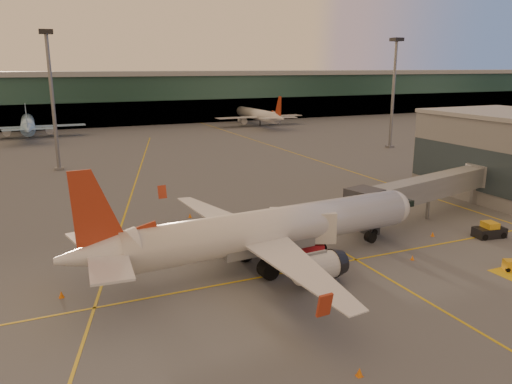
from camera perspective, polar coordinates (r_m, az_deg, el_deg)
name	(u,v)px	position (r m, az deg, el deg)	size (l,w,h in m)	color
ground	(342,287)	(46.04, 9.80, -10.70)	(600.00, 600.00, 0.00)	#4C4F54
taxi_markings	(151,188)	(82.84, -11.96, 0.47)	(100.12, 173.00, 0.01)	gold
terminal	(107,98)	(178.08, -16.67, 10.24)	(400.00, 20.00, 17.60)	#19382D
gate_building	(511,154)	(85.03, 27.09, 3.89)	(18.40, 22.40, 12.60)	slate
mast_west_near	(52,91)	(100.55, -22.33, 10.67)	(2.40, 2.40, 25.60)	slate
mast_east_near	(394,85)	(124.60, 15.47, 11.69)	(2.40, 2.40, 25.60)	slate
main_airplane	(264,231)	(48.40, 0.89, -4.52)	(37.61, 33.90, 11.35)	silver
jet_bridge	(435,188)	(68.70, 19.78, 0.49)	(28.40, 9.61, 5.69)	slate
catering_truck	(303,231)	(51.29, 5.39, -4.45)	(7.09, 5.01, 5.05)	#AF1925
pushback_tug	(490,231)	(63.73, 25.13, -4.06)	(3.76, 2.41, 1.81)	black
cone_nose	(433,234)	(61.65, 19.54, -4.56)	(0.44, 0.44, 0.56)	orange
cone_tail	(61,294)	(46.52, -21.36, -10.85)	(0.47, 0.47, 0.60)	orange
cone_wing_right	(359,372)	(34.41, 11.74, -19.51)	(0.47, 0.47, 0.59)	orange
cone_wing_left	(190,216)	(65.73, -7.56, -2.68)	(0.45, 0.45, 0.58)	orange
cone_fwd	(412,258)	(53.74, 17.45, -7.18)	(0.38, 0.38, 0.48)	orange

